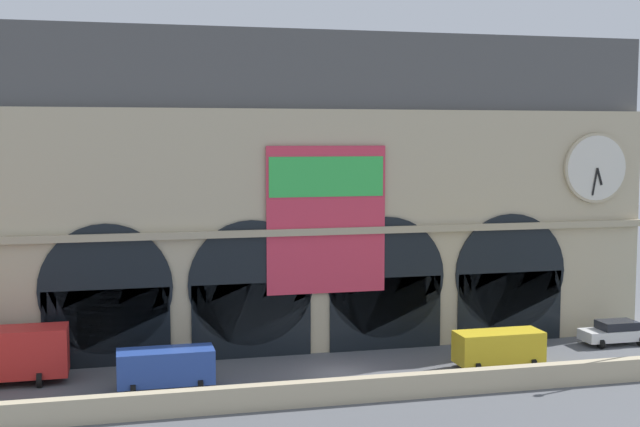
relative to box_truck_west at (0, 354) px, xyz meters
The scene contains 7 objects.
ground_plane 19.06m from the box_truck_west, ahead, with size 200.00×200.00×0.00m, color #54565B.
quay_parapet_wall 20.30m from the box_truck_west, 21.96° to the right, with size 90.00×0.70×1.27m, color #BCAD8C.
station_building 21.15m from the box_truck_west, 15.25° to the left, with size 45.29×5.94×20.34m.
box_truck_west is the anchor object (origin of this frame).
van_midwest 9.38m from the box_truck_west, 18.93° to the right, with size 5.20×2.48×2.20m.
van_mideast 28.51m from the box_truck_west, ahead, with size 5.20×2.48×2.20m.
car_east 38.30m from the box_truck_west, ahead, with size 4.40×2.22×1.55m.
Camera 1 is at (-12.25, -45.27, 13.72)m, focal length 46.70 mm.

